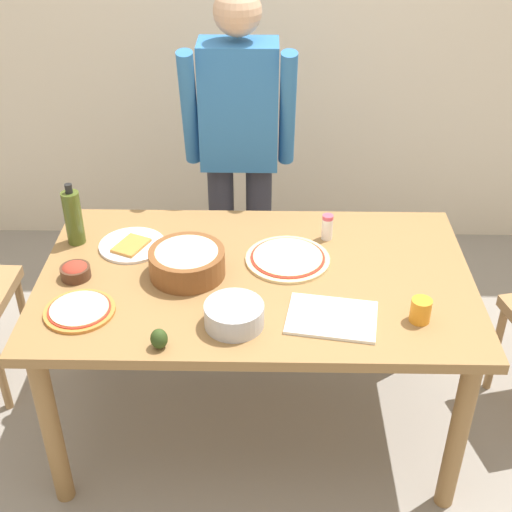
% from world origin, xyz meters
% --- Properties ---
extents(ground, '(8.00, 8.00, 0.00)m').
position_xyz_m(ground, '(0.00, 0.00, 0.00)').
color(ground, gray).
extents(wall_back, '(5.60, 0.10, 2.60)m').
position_xyz_m(wall_back, '(0.00, 1.60, 1.30)').
color(wall_back, beige).
rests_on(wall_back, ground).
extents(dining_table, '(1.60, 0.96, 0.76)m').
position_xyz_m(dining_table, '(0.00, 0.00, 0.67)').
color(dining_table, olive).
rests_on(dining_table, ground).
extents(person_cook, '(0.49, 0.25, 1.62)m').
position_xyz_m(person_cook, '(-0.09, 0.76, 0.94)').
color(person_cook, '#2D2D38').
rests_on(person_cook, ground).
extents(pizza_raw_on_board, '(0.32, 0.32, 0.02)m').
position_xyz_m(pizza_raw_on_board, '(0.12, 0.10, 0.77)').
color(pizza_raw_on_board, beige).
rests_on(pizza_raw_on_board, dining_table).
extents(pizza_cooked_on_tray, '(0.24, 0.24, 0.02)m').
position_xyz_m(pizza_cooked_on_tray, '(-0.60, -0.24, 0.77)').
color(pizza_cooked_on_tray, '#C67A33').
rests_on(pizza_cooked_on_tray, dining_table).
extents(plate_with_slice, '(0.26, 0.26, 0.02)m').
position_xyz_m(plate_with_slice, '(-0.49, 0.18, 0.77)').
color(plate_with_slice, white).
rests_on(plate_with_slice, dining_table).
extents(popcorn_bowl, '(0.28, 0.28, 0.11)m').
position_xyz_m(popcorn_bowl, '(-0.25, -0.00, 0.82)').
color(popcorn_bowl, brown).
rests_on(popcorn_bowl, dining_table).
extents(mixing_bowl_steel, '(0.20, 0.20, 0.08)m').
position_xyz_m(mixing_bowl_steel, '(-0.07, -0.29, 0.80)').
color(mixing_bowl_steel, '#B7B7BC').
rests_on(mixing_bowl_steel, dining_table).
extents(small_sauce_bowl, '(0.11, 0.11, 0.06)m').
position_xyz_m(small_sauce_bowl, '(-0.66, -0.03, 0.79)').
color(small_sauce_bowl, '#4C2D1E').
rests_on(small_sauce_bowl, dining_table).
extents(olive_oil_bottle, '(0.07, 0.07, 0.26)m').
position_xyz_m(olive_oil_bottle, '(-0.71, 0.22, 0.87)').
color(olive_oil_bottle, '#47561E').
rests_on(olive_oil_bottle, dining_table).
extents(cup_orange, '(0.07, 0.07, 0.08)m').
position_xyz_m(cup_orange, '(0.56, -0.26, 0.80)').
color(cup_orange, orange).
rests_on(cup_orange, dining_table).
extents(salt_shaker, '(0.04, 0.04, 0.11)m').
position_xyz_m(salt_shaker, '(0.28, 0.26, 0.81)').
color(salt_shaker, white).
rests_on(salt_shaker, dining_table).
extents(cutting_board_white, '(0.33, 0.27, 0.01)m').
position_xyz_m(cutting_board_white, '(0.26, -0.26, 0.77)').
color(cutting_board_white, white).
rests_on(cutting_board_white, dining_table).
extents(avocado, '(0.06, 0.06, 0.07)m').
position_xyz_m(avocado, '(-0.30, -0.41, 0.80)').
color(avocado, '#2D4219').
rests_on(avocado, dining_table).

